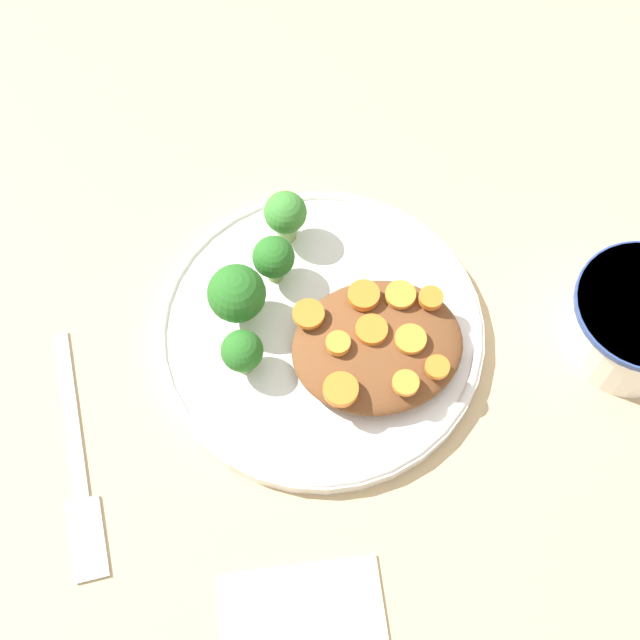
# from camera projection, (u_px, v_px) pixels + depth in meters

# --- Properties ---
(ground_plane) EXTENTS (4.00, 4.00, 0.00)m
(ground_plane) POSITION_uv_depth(u_px,v_px,m) (320.00, 336.00, 0.71)
(ground_plane) COLOR tan
(plate) EXTENTS (0.26, 0.26, 0.02)m
(plate) POSITION_uv_depth(u_px,v_px,m) (320.00, 331.00, 0.70)
(plate) COLOR white
(plate) RESTS_ON ground_plane
(dip_bowl) EXTENTS (0.11, 0.11, 0.06)m
(dip_bowl) POSITION_uv_depth(u_px,v_px,m) (638.00, 319.00, 0.68)
(dip_bowl) COLOR white
(dip_bowl) RESTS_ON ground_plane
(stew_mound) EXTENTS (0.13, 0.11, 0.03)m
(stew_mound) POSITION_uv_depth(u_px,v_px,m) (377.00, 346.00, 0.68)
(stew_mound) COLOR brown
(stew_mound) RESTS_ON plate
(broccoli_floret_0) EXTENTS (0.04, 0.04, 0.06)m
(broccoli_floret_0) POSITION_uv_depth(u_px,v_px,m) (237.00, 294.00, 0.67)
(broccoli_floret_0) COLOR #759E51
(broccoli_floret_0) RESTS_ON plate
(broccoli_floret_1) EXTENTS (0.03, 0.03, 0.04)m
(broccoli_floret_1) POSITION_uv_depth(u_px,v_px,m) (242.00, 352.00, 0.66)
(broccoli_floret_1) COLOR #7FA85B
(broccoli_floret_1) RESTS_ON plate
(broccoli_floret_2) EXTENTS (0.03, 0.03, 0.05)m
(broccoli_floret_2) POSITION_uv_depth(u_px,v_px,m) (274.00, 258.00, 0.69)
(broccoli_floret_2) COLOR #759E51
(broccoli_floret_2) RESTS_ON plate
(broccoli_floret_3) EXTENTS (0.03, 0.03, 0.05)m
(broccoli_floret_3) POSITION_uv_depth(u_px,v_px,m) (286.00, 214.00, 0.71)
(broccoli_floret_3) COLOR #7FA85B
(broccoli_floret_3) RESTS_ON plate
(carrot_slice_0) EXTENTS (0.02, 0.02, 0.01)m
(carrot_slice_0) POSITION_uv_depth(u_px,v_px,m) (372.00, 330.00, 0.66)
(carrot_slice_0) COLOR orange
(carrot_slice_0) RESTS_ON stew_mound
(carrot_slice_1) EXTENTS (0.02, 0.02, 0.00)m
(carrot_slice_1) POSITION_uv_depth(u_px,v_px,m) (411.00, 339.00, 0.66)
(carrot_slice_1) COLOR orange
(carrot_slice_1) RESTS_ON stew_mound
(carrot_slice_2) EXTENTS (0.02, 0.02, 0.00)m
(carrot_slice_2) POSITION_uv_depth(u_px,v_px,m) (400.00, 292.00, 0.68)
(carrot_slice_2) COLOR orange
(carrot_slice_2) RESTS_ON stew_mound
(carrot_slice_3) EXTENTS (0.02, 0.02, 0.01)m
(carrot_slice_3) POSITION_uv_depth(u_px,v_px,m) (364.00, 295.00, 0.68)
(carrot_slice_3) COLOR orange
(carrot_slice_3) RESTS_ON stew_mound
(carrot_slice_4) EXTENTS (0.02, 0.02, 0.01)m
(carrot_slice_4) POSITION_uv_depth(u_px,v_px,m) (431.00, 298.00, 0.68)
(carrot_slice_4) COLOR orange
(carrot_slice_4) RESTS_ON stew_mound
(carrot_slice_5) EXTENTS (0.02, 0.02, 0.01)m
(carrot_slice_5) POSITION_uv_depth(u_px,v_px,m) (338.00, 343.00, 0.66)
(carrot_slice_5) COLOR orange
(carrot_slice_5) RESTS_ON stew_mound
(carrot_slice_6) EXTENTS (0.02, 0.02, 0.00)m
(carrot_slice_6) POSITION_uv_depth(u_px,v_px,m) (406.00, 383.00, 0.65)
(carrot_slice_6) COLOR orange
(carrot_slice_6) RESTS_ON stew_mound
(carrot_slice_7) EXTENTS (0.02, 0.02, 0.00)m
(carrot_slice_7) POSITION_uv_depth(u_px,v_px,m) (307.00, 309.00, 0.67)
(carrot_slice_7) COLOR orange
(carrot_slice_7) RESTS_ON stew_mound
(carrot_slice_8) EXTENTS (0.02, 0.02, 0.00)m
(carrot_slice_8) POSITION_uv_depth(u_px,v_px,m) (437.00, 367.00, 0.65)
(carrot_slice_8) COLOR orange
(carrot_slice_8) RESTS_ON stew_mound
(carrot_slice_9) EXTENTS (0.03, 0.03, 0.01)m
(carrot_slice_9) POSITION_uv_depth(u_px,v_px,m) (338.00, 390.00, 0.64)
(carrot_slice_9) COLOR orange
(carrot_slice_9) RESTS_ON stew_mound
(fork) EXTENTS (0.02, 0.20, 0.01)m
(fork) POSITION_uv_depth(u_px,v_px,m) (79.00, 474.00, 0.66)
(fork) COLOR silver
(fork) RESTS_ON ground_plane
(napkin) EXTENTS (0.12, 0.08, 0.01)m
(napkin) POSITION_uv_depth(u_px,v_px,m) (303.00, 618.00, 0.61)
(napkin) COLOR beige
(napkin) RESTS_ON ground_plane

